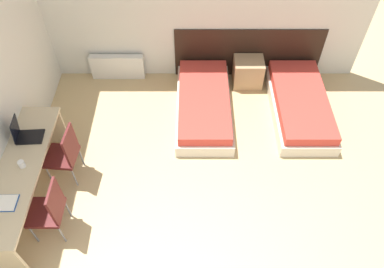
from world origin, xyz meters
TOP-DOWN VIEW (x-y plane):
  - wall_back at (0.00, 4.27)m, footprint 5.74×0.05m
  - headboard_panel at (0.97, 4.23)m, footprint 2.52×0.03m
  - bed_near_window at (0.19, 3.27)m, footprint 0.87×1.85m
  - bed_near_door at (1.74, 3.27)m, footprint 0.87×1.85m
  - nightstand at (0.97, 3.99)m, footprint 0.50×0.41m
  - radiator at (-1.31, 4.15)m, footprint 0.93×0.12m
  - desk at (-2.11, 1.62)m, footprint 0.53×2.08m
  - chair_near_laptop at (-1.70, 2.04)m, footprint 0.44×0.44m
  - chair_near_notebook at (-1.70, 1.20)m, footprint 0.41×0.41m
  - laptop at (-2.14, 2.11)m, footprint 0.35×0.26m
  - open_notebook at (-2.13, 1.14)m, footprint 0.30×0.22m
  - mug at (-2.06, 1.65)m, footprint 0.08×0.08m

SIDE VIEW (x-z plane):
  - bed_near_window at x=0.19m, z-range -0.01..0.36m
  - bed_near_door at x=1.74m, z-range -0.01..0.36m
  - radiator at x=-1.31m, z-range 0.00..0.46m
  - nightstand at x=0.97m, z-range 0.00..0.49m
  - headboard_panel at x=0.97m, z-range 0.00..0.94m
  - chair_near_laptop at x=-1.70m, z-range 0.04..0.97m
  - chair_near_notebook at x=-1.70m, z-range 0.04..0.97m
  - desk at x=-2.11m, z-range 0.21..0.96m
  - open_notebook at x=-2.13m, z-range 0.75..0.76m
  - mug at x=-2.06m, z-range 0.75..0.84m
  - laptop at x=-2.14m, z-range 0.64..0.99m
  - wall_back at x=0.00m, z-range 0.00..2.70m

